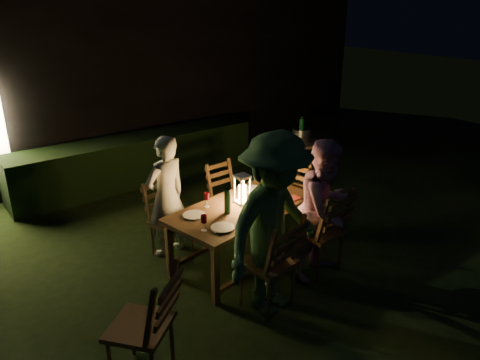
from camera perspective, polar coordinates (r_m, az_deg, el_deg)
garden_envelope at (r=10.19m, az=-16.26°, el=12.81°), size 40.00×40.00×3.20m
dining_table at (r=5.41m, az=0.31°, el=-3.86°), size 1.90×1.19×0.73m
chair_near_left at (r=4.84m, az=3.55°, el=-11.82°), size 0.56×0.59×1.08m
chair_near_right at (r=5.47m, az=9.57°, el=-7.83°), size 0.53×0.56×1.09m
chair_far_left at (r=5.81m, az=-8.41°, el=-6.31°), size 0.54×0.56×0.97m
chair_far_right at (r=6.41m, az=-1.47°, el=-3.37°), size 0.44×0.47×0.93m
chair_end at (r=6.43m, az=7.70°, el=-3.05°), size 0.62×0.60×1.08m
chair_spare at (r=4.14m, az=-11.66°, el=-18.91°), size 0.70×0.70×1.08m
person_house_side at (r=5.64m, az=-8.97°, el=-1.99°), size 0.61×0.46×1.51m
person_opp_right at (r=5.24m, az=10.33°, el=-3.52°), size 0.87×0.73×1.59m
person_opp_left at (r=4.51m, az=4.20°, el=-5.58°), size 1.31×0.90×1.87m
lantern at (r=5.38m, az=0.28°, el=-1.32°), size 0.16×0.16×0.35m
plate_far_left at (r=5.17m, az=-5.62°, el=-4.26°), size 0.25×0.25×0.01m
plate_near_left at (r=4.88m, az=-2.13°, el=-5.80°), size 0.25×0.25×0.01m
plate_far_right at (r=5.82m, az=1.68°, el=-1.11°), size 0.25×0.25×0.01m
plate_near_right at (r=5.57m, az=5.11°, el=-2.29°), size 0.25×0.25×0.01m
wineglass_a at (r=5.33m, az=-4.10°, el=-2.44°), size 0.06×0.06×0.18m
wineglass_b at (r=4.81m, az=-4.43°, el=-5.25°), size 0.06×0.06×0.18m
wineglass_c at (r=5.39m, az=4.66°, el=-2.16°), size 0.06×0.06×0.18m
wineglass_d at (r=5.89m, az=3.07°, el=-0.02°), size 0.06×0.06×0.18m
wineglass_e at (r=5.10m, az=2.06°, el=-3.56°), size 0.06×0.06×0.18m
bottle_table at (r=5.16m, az=-1.56°, el=-2.61°), size 0.07×0.07×0.28m
napkin_left at (r=5.08m, az=1.85°, el=-4.64°), size 0.18×0.14×0.01m
napkin_right at (r=5.60m, az=6.38°, el=-2.22°), size 0.18×0.14×0.01m
phone at (r=4.79m, az=-2.04°, el=-6.42°), size 0.14×0.07×0.01m
side_table at (r=7.68m, az=7.45°, el=3.99°), size 0.58×0.58×0.78m
ice_bucket at (r=7.63m, az=7.52°, el=5.44°), size 0.30×0.30×0.22m
bottle_bucket_a at (r=7.55m, az=7.48°, el=5.68°), size 0.07×0.07×0.32m
bottle_bucket_b at (r=7.67m, az=7.60°, el=5.93°), size 0.07×0.07×0.32m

